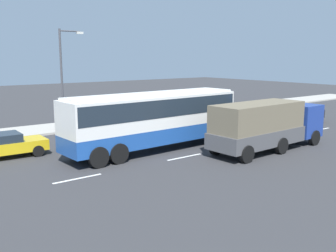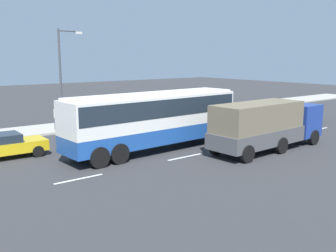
{
  "view_description": "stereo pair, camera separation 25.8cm",
  "coord_description": "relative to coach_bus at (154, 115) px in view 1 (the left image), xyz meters",
  "views": [
    {
      "loc": [
        -13.91,
        -19.34,
        5.54
      ],
      "look_at": [
        0.1,
        -1.08,
        1.42
      ],
      "focal_mm": 41.38,
      "sensor_mm": 36.0,
      "label": 1
    },
    {
      "loc": [
        -14.11,
        -19.18,
        5.54
      ],
      "look_at": [
        0.1,
        -1.08,
        1.42
      ],
      "focal_mm": 41.38,
      "sensor_mm": 36.0,
      "label": 2
    }
  ],
  "objects": [
    {
      "name": "sidewalk_curb",
      "position": [
        0.74,
        10.36,
        -2.06
      ],
      "size": [
        80.0,
        4.0,
        0.15
      ],
      "primitive_type": "cube",
      "color": "#A8A399",
      "rests_on": "ground_plane"
    },
    {
      "name": "lane_centreline",
      "position": [
        2.13,
        -2.35,
        -2.13
      ],
      "size": [
        39.55,
        0.16,
        0.01
      ],
      "color": "white",
      "rests_on": "ground_plane"
    },
    {
      "name": "car_yellow_taxi",
      "position": [
        -7.86,
        3.66,
        -1.39
      ],
      "size": [
        4.8,
        2.0,
        1.37
      ],
      "rotation": [
        0.0,
        0.0,
        -0.03
      ],
      "color": "gold",
      "rests_on": "ground_plane"
    },
    {
      "name": "pedestrian_near_curb",
      "position": [
        -2.29,
        9.38,
        -0.95
      ],
      "size": [
        0.32,
        0.32,
        1.78
      ],
      "rotation": [
        0.0,
        0.0,
        3.94
      ],
      "color": "#38334C",
      "rests_on": "sidewalk_curb"
    },
    {
      "name": "cargo_truck",
      "position": [
        5.36,
        -4.07,
        -0.54
      ],
      "size": [
        8.53,
        2.74,
        2.92
      ],
      "rotation": [
        0.0,
        0.0,
        0.03
      ],
      "color": "navy",
      "rests_on": "ground_plane"
    },
    {
      "name": "coach_bus",
      "position": [
        0.0,
        0.0,
        0.0
      ],
      "size": [
        11.46,
        3.02,
        3.44
      ],
      "rotation": [
        0.0,
        0.0,
        0.04
      ],
      "color": "#1E4C9E",
      "rests_on": "ground_plane"
    },
    {
      "name": "street_lamp",
      "position": [
        -1.81,
        8.87,
        2.26
      ],
      "size": [
        1.88,
        0.24,
        7.4
      ],
      "color": "#47474C",
      "rests_on": "sidewalk_curb"
    },
    {
      "name": "ground_plane",
      "position": [
        0.74,
        0.84,
        -2.13
      ],
      "size": [
        120.0,
        120.0,
        0.0
      ],
      "primitive_type": "plane",
      "color": "#333335"
    },
    {
      "name": "car_black_sedan",
      "position": [
        15.48,
        0.2,
        -1.34
      ],
      "size": [
        4.68,
        2.3,
        1.49
      ],
      "rotation": [
        0.0,
        0.0,
        0.11
      ],
      "color": "black",
      "rests_on": "ground_plane"
    }
  ]
}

